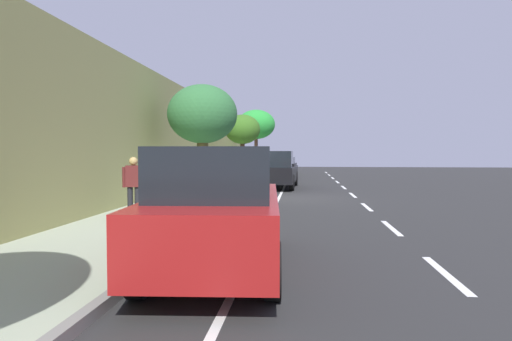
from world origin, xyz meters
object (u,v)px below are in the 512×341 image
at_px(parked_suv_red_mid, 218,207).
at_px(pedestrian_on_phone, 134,183).
at_px(street_tree_near_cyclist, 256,125).
at_px(street_tree_mid_block, 243,130).
at_px(cyclist_with_backpack, 241,178).
at_px(parked_sedan_white_nearest, 283,168).
at_px(street_tree_far_end, 202,116).
at_px(fire_hydrant, 263,170).
at_px(parked_pickup_black_second, 277,171).
at_px(bicycle_at_curb, 245,196).

distance_m(parked_suv_red_mid, pedestrian_on_phone, 5.51).
distance_m(street_tree_near_cyclist, street_tree_mid_block, 8.55).
bearing_deg(cyclist_with_backpack, parked_sedan_white_nearest, -92.86).
relative_size(cyclist_with_backpack, pedestrian_on_phone, 1.01).
height_order(parked_suv_red_mid, cyclist_with_backpack, parked_suv_red_mid).
distance_m(street_tree_far_end, fire_hydrant, 15.95).
height_order(parked_sedan_white_nearest, parked_pickup_black_second, parked_pickup_black_second).
height_order(parked_pickup_black_second, bicycle_at_curb, parked_pickup_black_second).
bearing_deg(bicycle_at_curb, fire_hydrant, -87.02).
relative_size(cyclist_with_backpack, fire_hydrant, 1.96).
xyz_separation_m(parked_sedan_white_nearest, fire_hydrant, (1.50, -0.01, -0.18)).
xyz_separation_m(street_tree_far_end, pedestrian_on_phone, (0.76, 5.06, -2.23)).
bearing_deg(fire_hydrant, parked_pickup_black_second, 99.55).
xyz_separation_m(bicycle_at_curb, fire_hydrant, (0.89, -17.18, 0.18)).
distance_m(parked_sedan_white_nearest, street_tree_mid_block, 5.49).
height_order(bicycle_at_curb, cyclist_with_backpack, cyclist_with_backpack).
bearing_deg(street_tree_far_end, pedestrian_on_phone, 81.46).
height_order(bicycle_at_curb, street_tree_near_cyclist, street_tree_near_cyclist).
relative_size(bicycle_at_curb, street_tree_far_end, 0.40).
bearing_deg(parked_suv_red_mid, street_tree_far_end, -75.75).
bearing_deg(parked_suv_red_mid, parked_pickup_black_second, -90.14).
bearing_deg(parked_pickup_black_second, street_tree_near_cyclist, -79.55).
distance_m(pedestrian_on_phone, fire_hydrant, 20.82).
relative_size(parked_sedan_white_nearest, street_tree_near_cyclist, 0.86).
xyz_separation_m(parked_sedan_white_nearest, parked_pickup_black_second, (-0.02, 9.06, 0.15)).
bearing_deg(fire_hydrant, street_tree_near_cyclist, -77.68).
xyz_separation_m(street_tree_far_end, fire_hydrant, (-0.94, -15.69, -2.72)).
bearing_deg(street_tree_mid_block, parked_sedan_white_nearest, -120.21).
relative_size(street_tree_near_cyclist, pedestrian_on_phone, 3.23).
distance_m(parked_sedan_white_nearest, bicycle_at_curb, 17.19).
xyz_separation_m(parked_pickup_black_second, cyclist_with_backpack, (0.86, 7.66, 0.10)).
relative_size(parked_pickup_black_second, cyclist_with_backpack, 3.26).
bearing_deg(cyclist_with_backpack, street_tree_far_end, -32.86).
bearing_deg(cyclist_with_backpack, parked_pickup_black_second, -96.38).
relative_size(parked_sedan_white_nearest, fire_hydrant, 5.37).
xyz_separation_m(street_tree_mid_block, fire_hydrant, (-0.94, -4.21, -2.73)).
distance_m(cyclist_with_backpack, fire_hydrant, 16.74).
xyz_separation_m(street_tree_near_cyclist, pedestrian_on_phone, (0.76, 25.05, -3.09)).
xyz_separation_m(bicycle_at_curb, street_tree_near_cyclist, (1.83, -21.49, 3.76)).
relative_size(bicycle_at_curb, cyclist_with_backpack, 1.06).
height_order(parked_suv_red_mid, bicycle_at_curb, parked_suv_red_mid).
distance_m(parked_sedan_white_nearest, pedestrian_on_phone, 20.98).
bearing_deg(cyclist_with_backpack, fire_hydrant, -87.71).
xyz_separation_m(cyclist_with_backpack, fire_hydrant, (0.67, -16.73, -0.42)).
bearing_deg(parked_pickup_black_second, cyclist_with_backpack, 83.62).
bearing_deg(parked_sedan_white_nearest, street_tree_far_end, 81.14).
bearing_deg(pedestrian_on_phone, street_tree_near_cyclist, -91.74).
bearing_deg(street_tree_mid_block, parked_pickup_black_second, 116.90).
height_order(parked_sedan_white_nearest, cyclist_with_backpack, cyclist_with_backpack).
distance_m(cyclist_with_backpack, street_tree_far_end, 2.99).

